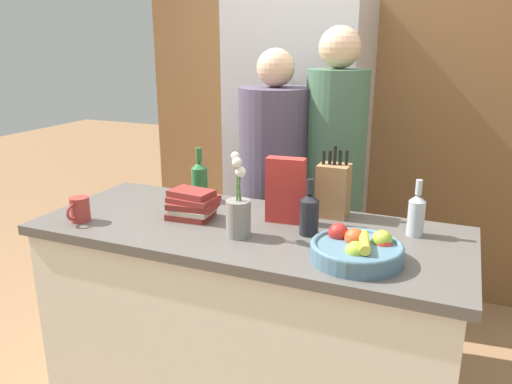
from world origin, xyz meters
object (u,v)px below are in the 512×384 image
(book_stack, at_px, (192,205))
(bottle_wine, at_px, (200,180))
(knife_block, at_px, (333,190))
(cereal_box, at_px, (286,190))
(refrigerator, at_px, (299,155))
(person_at_sink, at_px, (274,189))
(person_in_blue, at_px, (334,178))
(bottle_oil, at_px, (416,214))
(fruit_bowl, at_px, (358,249))
(flower_vase, at_px, (238,212))
(bottle_vinegar, at_px, (309,213))
(coffee_mug, at_px, (79,210))

(book_stack, xyz_separation_m, bottle_wine, (-0.09, 0.23, 0.04))
(knife_block, bearing_deg, book_stack, -154.58)
(knife_block, xyz_separation_m, book_stack, (-0.53, -0.25, -0.06))
(cereal_box, bearing_deg, refrigerator, 105.48)
(person_at_sink, bearing_deg, refrigerator, 92.80)
(bottle_wine, relative_size, person_in_blue, 0.14)
(book_stack, bearing_deg, bottle_wine, 111.69)
(refrigerator, bearing_deg, cereal_box, -74.52)
(person_at_sink, bearing_deg, bottle_oil, -36.35)
(refrigerator, relative_size, bottle_oil, 8.67)
(knife_block, xyz_separation_m, bottle_oil, (0.35, -0.10, -0.03))
(knife_block, height_order, bottle_wine, knife_block)
(fruit_bowl, relative_size, bottle_wine, 1.26)
(book_stack, bearing_deg, flower_vase, -23.10)
(knife_block, height_order, bottle_vinegar, knife_block)
(bottle_oil, height_order, person_at_sink, person_at_sink)
(refrigerator, relative_size, cereal_box, 7.10)
(knife_block, xyz_separation_m, coffee_mug, (-0.94, -0.47, -0.06))
(fruit_bowl, height_order, cereal_box, cereal_box)
(fruit_bowl, height_order, person_at_sink, person_at_sink)
(cereal_box, relative_size, person_in_blue, 0.16)
(bottle_vinegar, bearing_deg, person_in_blue, 96.58)
(coffee_mug, relative_size, bottle_wine, 0.48)
(refrigerator, height_order, cereal_box, refrigerator)
(bottle_wine, bearing_deg, flower_vase, -43.85)
(bottle_oil, relative_size, bottle_wine, 0.88)
(bottle_oil, bearing_deg, bottle_vinegar, -158.45)
(fruit_bowl, height_order, bottle_oil, bottle_oil)
(book_stack, bearing_deg, coffee_mug, -151.64)
(coffee_mug, distance_m, bottle_wine, 0.55)
(cereal_box, bearing_deg, person_in_blue, 85.08)
(fruit_bowl, distance_m, book_stack, 0.74)
(fruit_bowl, xyz_separation_m, flower_vase, (-0.46, 0.04, 0.06))
(person_at_sink, relative_size, person_in_blue, 0.94)
(bottle_oil, relative_size, bottle_vinegar, 1.00)
(fruit_bowl, xyz_separation_m, bottle_wine, (-0.81, 0.38, 0.06))
(cereal_box, height_order, person_in_blue, person_in_blue)
(cereal_box, relative_size, book_stack, 1.29)
(coffee_mug, bearing_deg, person_in_blue, 48.01)
(fruit_bowl, xyz_separation_m, cereal_box, (-0.35, 0.26, 0.09))
(knife_block, bearing_deg, bottle_wine, -177.71)
(flower_vase, bearing_deg, person_in_blue, 78.89)
(flower_vase, distance_m, cereal_box, 0.25)
(bottle_oil, distance_m, bottle_wine, 0.97)
(knife_block, xyz_separation_m, bottle_wine, (-0.62, -0.02, -0.02))
(refrigerator, height_order, bottle_vinegar, refrigerator)
(fruit_bowl, distance_m, bottle_vinegar, 0.28)
(fruit_bowl, distance_m, bottle_wine, 0.90)
(knife_block, relative_size, person_at_sink, 0.19)
(knife_block, relative_size, bottle_oil, 1.38)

